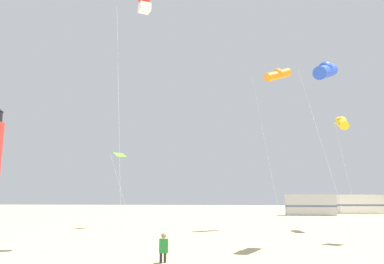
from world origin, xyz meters
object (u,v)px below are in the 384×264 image
kite_tube_orange (278,74)px  kite_box_scarlet (145,3)px  kite_tube_gold (342,123)px  rv_van_white (359,204)px  kite_tube_blue (326,71)px  kite_diamond_lime (120,157)px  rv_van_silver (310,205)px  kite_flyer_standing (163,247)px

kite_tube_orange → kite_box_scarlet: (-8.78, -10.63, 0.79)m
kite_tube_gold → rv_van_white: 30.82m
kite_tube_gold → kite_box_scarlet: 17.80m
rv_van_white → kite_tube_blue: bearing=-112.3°
kite_box_scarlet → kite_diamond_lime: bearing=111.5°
kite_diamond_lime → rv_van_silver: kite_diamond_lime is taller
kite_flyer_standing → kite_tube_gold: size_ratio=0.13×
kite_flyer_standing → kite_tube_gold: kite_tube_gold is taller
kite_tube_blue → rv_van_white: size_ratio=1.51×
kite_tube_orange → rv_van_silver: size_ratio=2.01×
kite_tube_blue → rv_van_silver: (6.06, 32.41, -7.73)m
kite_tube_gold → kite_diamond_lime: 18.22m
kite_tube_blue → kite_tube_orange: kite_tube_orange is taller
kite_box_scarlet → kite_tube_orange: bearing=50.4°
kite_tube_gold → kite_box_scarlet: kite_box_scarlet is taller
rv_van_silver → rv_van_white: 10.04m
kite_tube_blue → rv_van_white: 41.33m
kite_tube_blue → rv_van_white: bearing=69.2°
rv_van_silver → kite_flyer_standing: bearing=-107.9°
kite_tube_gold → kite_diamond_lime: (-18.03, 1.00, -2.44)m
kite_tube_gold → kite_tube_blue: kite_tube_blue is taller
kite_tube_gold → kite_box_scarlet: bearing=-142.3°
kite_flyer_standing → kite_tube_orange: bearing=-127.9°
rv_van_white → kite_tube_gold: bearing=-112.3°
rv_van_white → kite_box_scarlet: bearing=-123.6°
kite_tube_orange → rv_van_silver: 25.93m
kite_flyer_standing → kite_tube_blue: bearing=-162.7°
kite_tube_gold → kite_tube_orange: kite_tube_orange is taller
kite_tube_gold → kite_tube_orange: bearing=178.0°
kite_diamond_lime → kite_tube_blue: bearing=-37.3°
kite_tube_orange → kite_box_scarlet: 13.81m
kite_flyer_standing → kite_box_scarlet: bearing=-76.5°
rv_van_silver → kite_tube_orange: bearing=-104.7°
kite_box_scarlet → rv_van_white: bearing=57.9°
kite_tube_orange → kite_diamond_lime: size_ratio=2.11×
kite_diamond_lime → rv_van_white: 39.70m
kite_box_scarlet → rv_van_silver: kite_box_scarlet is taller
kite_tube_blue → rv_van_white: (14.43, 37.94, -7.73)m
kite_tube_orange → rv_van_white: kite_tube_orange is taller
kite_flyer_standing → kite_diamond_lime: (-6.42, 15.36, 5.20)m
kite_tube_orange → rv_van_white: (15.39, 27.93, -11.03)m
kite_box_scarlet → rv_van_white: (24.17, 38.56, -11.82)m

